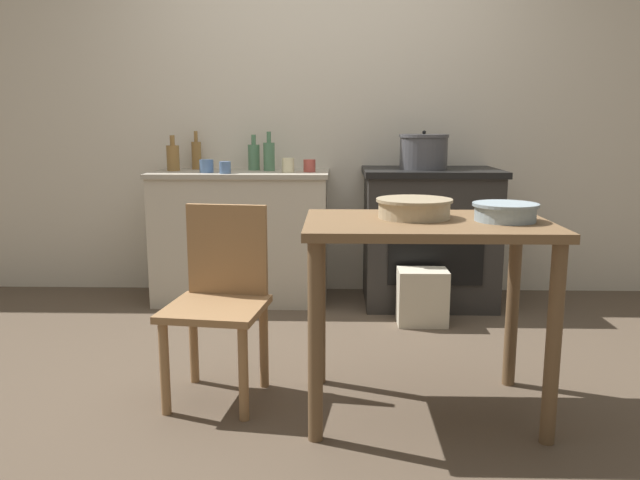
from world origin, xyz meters
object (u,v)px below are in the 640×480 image
(mixing_bowl_small, at_px, (505,211))
(cup_center, at_px, (288,165))
(bottle_left, at_px, (254,156))
(cup_mid_right, at_px, (225,168))
(flour_sack, at_px, (422,297))
(bottle_mid_left, at_px, (173,157))
(chair, at_px, (220,296))
(bottle_center_left, at_px, (196,155))
(cup_center_right, at_px, (206,166))
(mixing_bowl_large, at_px, (414,207))
(cup_right, at_px, (309,166))
(work_table, at_px, (426,255))
(stock_pot, at_px, (424,152))
(stove, at_px, (429,236))
(bottle_far_left, at_px, (269,156))

(mixing_bowl_small, height_order, cup_center, cup_center)
(bottle_left, distance_m, cup_center, 0.33)
(mixing_bowl_small, relative_size, cup_mid_right, 3.39)
(flour_sack, bearing_deg, bottle_mid_left, 160.77)
(chair, distance_m, bottle_center_left, 1.84)
(mixing_bowl_small, height_order, bottle_mid_left, bottle_mid_left)
(cup_center_right, xyz_separation_m, cup_mid_right, (0.13, -0.07, -0.00))
(cup_center_right, relative_size, cup_mid_right, 1.18)
(mixing_bowl_large, xyz_separation_m, cup_right, (-0.49, 1.56, 0.06))
(chair, bearing_deg, work_table, -1.58)
(cup_right, bearing_deg, bottle_center_left, 163.99)
(chair, relative_size, mixing_bowl_small, 3.24)
(cup_center_right, bearing_deg, stock_pot, 1.97)
(mixing_bowl_small, distance_m, bottle_left, 2.17)
(cup_center_right, bearing_deg, bottle_center_left, 113.12)
(stock_pot, relative_size, bottle_left, 1.33)
(stove, distance_m, flour_sack, 0.56)
(flour_sack, xyz_separation_m, cup_center, (-0.82, 0.42, 0.75))
(stock_pot, bearing_deg, cup_center, -178.12)
(stock_pot, bearing_deg, cup_mid_right, -174.74)
(stock_pot, height_order, mixing_bowl_small, stock_pot)
(chair, bearing_deg, bottle_center_left, 112.83)
(stock_pot, xyz_separation_m, mixing_bowl_small, (0.11, -1.60, -0.16))
(work_table, xyz_separation_m, mixing_bowl_large, (-0.04, 0.06, 0.19))
(bottle_left, height_order, bottle_center_left, bottle_center_left)
(chair, xyz_separation_m, cup_mid_right, (-0.20, 1.33, 0.46))
(bottle_mid_left, xyz_separation_m, cup_center, (0.78, -0.13, -0.04))
(cup_center, bearing_deg, work_table, -66.80)
(chair, relative_size, mixing_bowl_large, 2.69)
(cup_center_right, bearing_deg, bottle_left, 40.76)
(stove, bearing_deg, mixing_bowl_large, -100.79)
(bottle_left, bearing_deg, bottle_mid_left, -171.00)
(chair, distance_m, cup_right, 1.58)
(mixing_bowl_small, bearing_deg, flour_sack, 97.42)
(mixing_bowl_small, bearing_deg, bottle_left, 124.28)
(flour_sack, bearing_deg, cup_mid_right, 164.48)
(bottle_far_left, height_order, cup_mid_right, bottle_far_left)
(work_table, height_order, stock_pot, stock_pot)
(flour_sack, distance_m, cup_right, 1.12)
(bottle_mid_left, distance_m, cup_center, 0.79)
(bottle_left, relative_size, cup_center_right, 2.67)
(bottle_far_left, distance_m, cup_mid_right, 0.36)
(stock_pot, bearing_deg, stove, 22.44)
(bottle_far_left, height_order, bottle_left, bottle_far_left)
(cup_center, bearing_deg, bottle_far_left, 131.13)
(cup_center_right, bearing_deg, mixing_bowl_large, -52.21)
(chair, xyz_separation_m, bottle_center_left, (-0.46, 1.71, 0.52))
(bottle_far_left, bearing_deg, cup_right, -19.81)
(stock_pot, relative_size, cup_center, 3.37)
(bottle_center_left, bearing_deg, stove, -8.52)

